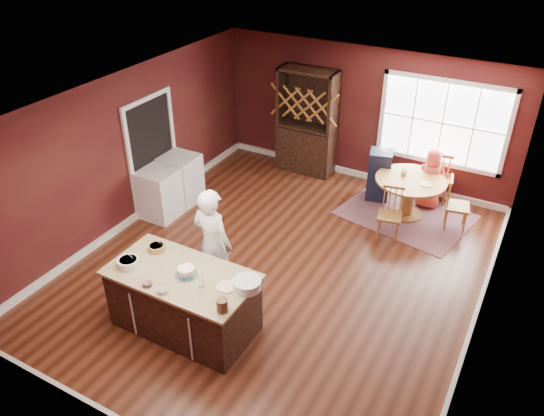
{
  "coord_description": "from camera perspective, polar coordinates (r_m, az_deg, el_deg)",
  "views": [
    {
      "loc": [
        3.15,
        -6.0,
        5.23
      ],
      "look_at": [
        -0.15,
        -0.01,
        1.05
      ],
      "focal_mm": 35.0,
      "sensor_mm": 36.0,
      "label": 1
    }
  ],
  "objects": [
    {
      "name": "bowl_olive",
      "position": [
        6.76,
        -11.65,
        -8.67
      ],
      "size": [
        0.14,
        0.14,
        0.05
      ],
      "primitive_type": "cylinder",
      "color": "beige",
      "rests_on": "kitchen_island"
    },
    {
      "name": "stoneware_crock",
      "position": [
        6.36,
        -5.38,
        -10.37
      ],
      "size": [
        0.14,
        0.14,
        0.17
      ],
      "primitive_type": "cylinder",
      "color": "brown",
      "rests_on": "kitchen_island"
    },
    {
      "name": "dryer",
      "position": [
        10.2,
        -9.76,
        3.12
      ],
      "size": [
        0.64,
        0.62,
        0.93
      ],
      "primitive_type": "cube",
      "color": "white",
      "rests_on": "ground"
    },
    {
      "name": "white_tub",
      "position": [
        6.67,
        -2.71,
        -8.19
      ],
      "size": [
        0.36,
        0.36,
        0.12
      ],
      "primitive_type": "cylinder",
      "color": "white",
      "rests_on": "kitchen_island"
    },
    {
      "name": "doorway",
      "position": [
        9.93,
        -12.69,
        5.6
      ],
      "size": [
        0.08,
        1.26,
        2.13
      ],
      "primitive_type": null,
      "color": "white",
      "rests_on": "room_shell"
    },
    {
      "name": "chair_east",
      "position": [
        9.75,
        19.37,
        0.41
      ],
      "size": [
        0.47,
        0.48,
        0.99
      ],
      "primitive_type": null,
      "rotation": [
        0.0,
        0.0,
        1.77
      ],
      "color": "#995C22",
      "rests_on": "ground"
    },
    {
      "name": "rug",
      "position": [
        10.12,
        14.17,
        -0.7
      ],
      "size": [
        2.49,
        2.1,
        0.01
      ],
      "primitive_type": "cube",
      "rotation": [
        0.0,
        0.0,
        -0.2
      ],
      "color": "brown",
      "rests_on": "ground"
    },
    {
      "name": "kitchen_island",
      "position": [
        7.33,
        -9.44,
        -9.9
      ],
      "size": [
        1.97,
        1.03,
        0.92
      ],
      "color": "black",
      "rests_on": "ground"
    },
    {
      "name": "baker",
      "position": [
        7.57,
        -6.42,
        -3.88
      ],
      "size": [
        0.67,
        0.46,
        1.76
      ],
      "primitive_type": "imported",
      "rotation": [
        0.0,
        0.0,
        3.08
      ],
      "color": "white",
      "rests_on": "ground"
    },
    {
      "name": "hutch",
      "position": [
        10.97,
        3.78,
        9.22
      ],
      "size": [
        1.19,
        0.5,
        2.19
      ],
      "primitive_type": "cube",
      "color": "black",
      "rests_on": "ground"
    },
    {
      "name": "bowl_blue",
      "position": [
        7.27,
        -15.19,
        -5.7
      ],
      "size": [
        0.29,
        0.29,
        0.11
      ],
      "primitive_type": "cylinder",
      "color": "white",
      "rests_on": "kitchen_island"
    },
    {
      "name": "chair_north",
      "position": [
        10.5,
        17.48,
        3.37
      ],
      "size": [
        0.5,
        0.49,
        1.08
      ],
      "primitive_type": null,
      "rotation": [
        0.0,
        0.0,
        3.27
      ],
      "color": "brown",
      "rests_on": "ground"
    },
    {
      "name": "toddler",
      "position": [
        10.2,
        11.3,
        5.13
      ],
      "size": [
        0.18,
        0.14,
        0.26
      ],
      "primitive_type": null,
      "color": "#8CA5BF",
      "rests_on": "high_chair"
    },
    {
      "name": "window",
      "position": [
        10.31,
        17.88,
        8.7
      ],
      "size": [
        2.36,
        0.1,
        1.66
      ],
      "primitive_type": null,
      "color": "white",
      "rests_on": "room_shell"
    },
    {
      "name": "high_chair",
      "position": [
        10.32,
        11.45,
        3.6
      ],
      "size": [
        0.51,
        0.51,
        1.03
      ],
      "primitive_type": null,
      "rotation": [
        0.0,
        0.0,
        0.26
      ],
      "color": "#1B2746",
      "rests_on": "ground"
    },
    {
      "name": "room_shell",
      "position": [
        7.81,
        1.03,
        1.64
      ],
      "size": [
        7.0,
        7.0,
        7.0
      ],
      "color": "#592A19",
      "rests_on": "ground"
    },
    {
      "name": "seated_woman",
      "position": [
        10.24,
        16.73,
        3.08
      ],
      "size": [
        0.59,
        0.39,
        1.18
      ],
      "primitive_type": "imported",
      "rotation": [
        0.0,
        0.0,
        3.17
      ],
      "color": "#D54A3F",
      "rests_on": "ground"
    },
    {
      "name": "dinner_plate",
      "position": [
        6.73,
        -4.92,
        -8.42
      ],
      "size": [
        0.26,
        0.26,
        0.02
      ],
      "primitive_type": "cylinder",
      "color": "#FFE7C2",
      "rests_on": "kitchen_island"
    },
    {
      "name": "dining_table",
      "position": [
        9.86,
        14.56,
        1.91
      ],
      "size": [
        1.26,
        1.26,
        0.75
      ],
      "color": "brown",
      "rests_on": "ground"
    },
    {
      "name": "table_plate",
      "position": [
        9.65,
        16.31,
        2.47
      ],
      "size": [
        0.21,
        0.21,
        0.02
      ],
      "primitive_type": "cylinder",
      "color": "beige",
      "rests_on": "dining_table"
    },
    {
      "name": "chair_south",
      "position": [
        9.18,
        12.58,
        -0.64
      ],
      "size": [
        0.46,
        0.45,
        0.94
      ],
      "primitive_type": null,
      "rotation": [
        0.0,
        0.0,
        0.21
      ],
      "color": "brown",
      "rests_on": "ground"
    },
    {
      "name": "washer",
      "position": [
        9.78,
        -12.02,
        1.5
      ],
      "size": [
        0.63,
        0.61,
        0.92
      ],
      "primitive_type": "cube",
      "color": "silver",
      "rests_on": "ground"
    },
    {
      "name": "layer_cake",
      "position": [
        6.94,
        -9.21,
        -6.79
      ],
      "size": [
        0.3,
        0.3,
        0.12
      ],
      "primitive_type": null,
      "color": "white",
      "rests_on": "kitchen_island"
    },
    {
      "name": "table_cup",
      "position": [
        9.86,
        14.03,
        3.74
      ],
      "size": [
        0.13,
        0.13,
        0.09
      ],
      "primitive_type": "imported",
      "rotation": [
        0.0,
        0.0,
        -0.13
      ],
      "color": "white",
      "rests_on": "dining_table"
    },
    {
      "name": "drinking_glass",
      "position": [
        6.73,
        -7.62,
        -7.94
      ],
      "size": [
        0.07,
        0.07,
        0.15
      ],
      "primitive_type": "cylinder",
      "color": "silver",
      "rests_on": "kitchen_island"
    },
    {
      "name": "bowl_yellow",
      "position": [
        7.48,
        -12.3,
        -4.2
      ],
      "size": [
        0.23,
        0.23,
        0.09
      ],
      "primitive_type": "cylinder",
      "color": "#9C824D",
      "rests_on": "kitchen_island"
    },
    {
      "name": "bowl_pink",
      "position": [
        6.9,
        -13.27,
        -7.95
      ],
      "size": [
        0.13,
        0.13,
        0.05
      ],
      "primitive_type": "cylinder",
      "color": "silver",
      "rests_on": "kitchen_island"
    }
  ]
}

